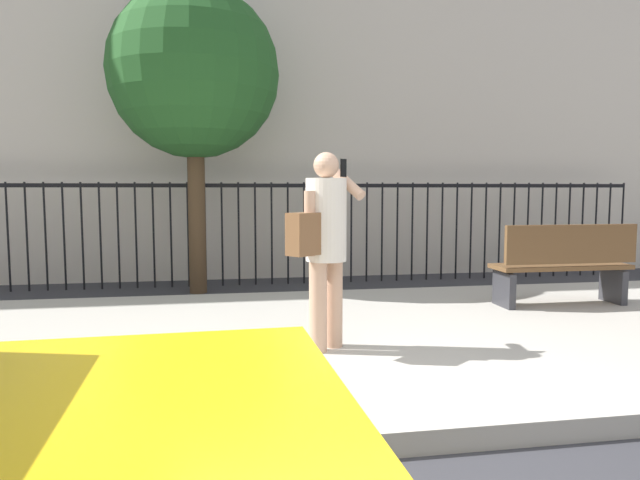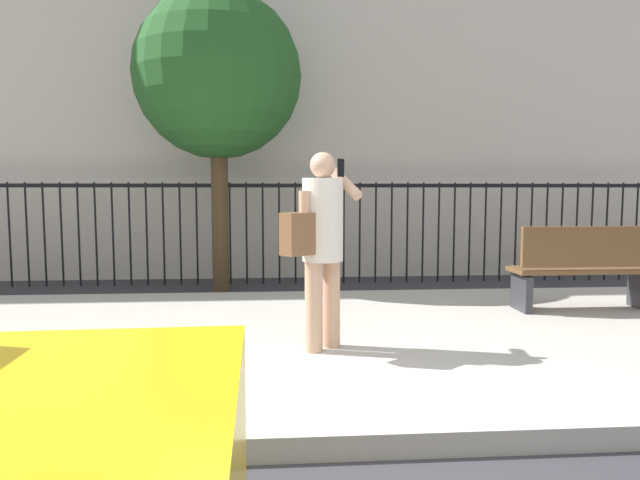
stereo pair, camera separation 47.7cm
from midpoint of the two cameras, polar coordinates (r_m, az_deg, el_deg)
name	(u,v)px [view 1 (the left image)]	position (r m, az deg, el deg)	size (l,w,h in m)	color
ground_plane	(387,460)	(3.37, 2.42, -21.32)	(60.00, 60.00, 0.00)	#333338
sidewalk	(320,341)	(5.38, -2.61, -10.21)	(28.00, 4.40, 0.15)	#B2ADA3
building_facade	(265,17)	(11.94, -6.77, 21.44)	(28.00, 4.00, 9.69)	beige
iron_fence	(280,219)	(8.88, -5.62, 2.07)	(12.03, 0.04, 1.60)	black
pedestrian_on_phone	(324,236)	(4.68, -2.52, 0.35)	(0.71, 0.65, 1.65)	tan
street_bench	(565,263)	(6.99, 21.67, -2.17)	(1.60, 0.45, 0.95)	brown
street_tree_near	(194,74)	(8.46, -14.23, 15.92)	(2.38, 2.38, 4.31)	#4C3823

